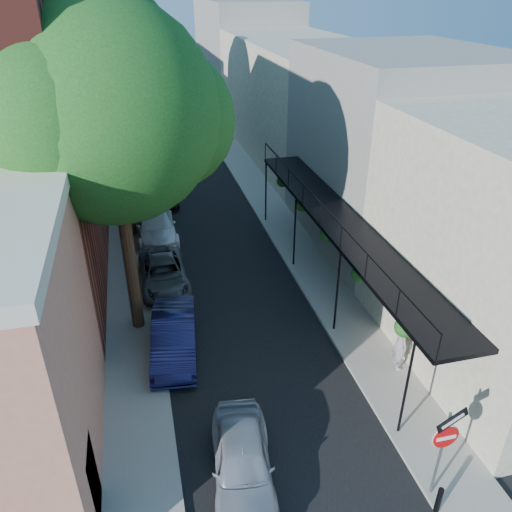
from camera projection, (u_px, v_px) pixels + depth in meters
road_surface at (181, 160)px, 36.76m from camera, size 6.00×64.00×0.01m
sidewalk_left at (125, 163)px, 35.90m from camera, size 2.00×64.00×0.12m
sidewalk_right at (234, 155)px, 37.58m from camera, size 2.00×64.00×0.12m
buildings_left at (29, 101)px, 31.38m from camera, size 10.10×59.10×12.00m
buildings_right at (301, 93)px, 36.08m from camera, size 9.80×55.00×10.00m
sign_post at (445, 440)px, 11.77m from camera, size 0.89×0.17×2.99m
bollard at (439, 500)px, 12.07m from camera, size 0.14×0.14×0.80m
oak_near at (124, 116)px, 15.47m from camera, size 7.48×6.80×11.42m
oak_mid at (123, 94)px, 22.63m from camera, size 6.60×6.00×10.20m
oak_far at (119, 44)px, 29.75m from camera, size 7.70×7.00×11.90m
parked_car_a at (242, 461)px, 12.88m from camera, size 2.07×4.07×1.33m
parked_car_b at (174, 336)px, 17.36m from camera, size 1.96×4.39×1.40m
parked_car_c at (164, 274)px, 21.28m from camera, size 2.03×4.28×1.18m
parked_car_d at (156, 225)px, 25.31m from camera, size 2.07×4.81×1.38m
parked_car_e at (163, 192)px, 29.37m from camera, size 1.69×3.85×1.29m
parked_car_f at (148, 161)px, 34.46m from camera, size 1.84×4.19×1.34m
pedestrian at (401, 342)px, 16.40m from camera, size 0.63×0.82×2.02m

